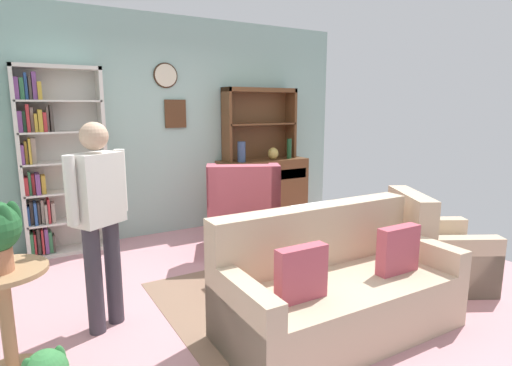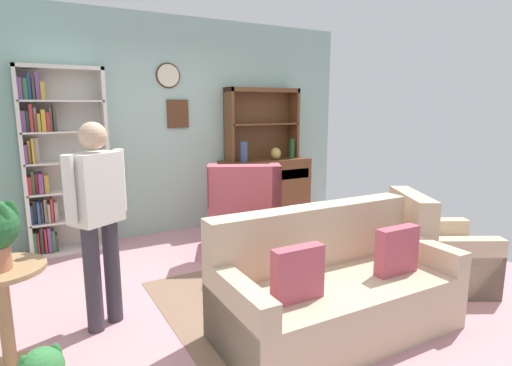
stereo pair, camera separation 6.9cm
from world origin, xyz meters
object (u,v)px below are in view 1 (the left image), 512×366
bottle_wine (289,149)px  person_reading (99,212)px  armchair_floral (434,254)px  wingback_chair (243,221)px  sideboard_hutch (259,114)px  couch_floral (336,289)px  coffee_table (267,248)px  plant_stand (6,311)px  sideboard (263,188)px  vase_tall (241,152)px  book_stack (263,236)px  vase_round (273,153)px  bookshelf (56,162)px

bottle_wine → person_reading: (-2.93, -1.79, -0.16)m
armchair_floral → wingback_chair: (-1.18, 1.63, 0.09)m
sideboard_hutch → couch_floral: bearing=-110.0°
armchair_floral → coffee_table: bearing=150.0°
sideboard_hutch → plant_stand: size_ratio=1.56×
sideboard → vase_tall: size_ratio=4.68×
plant_stand → book_stack: plant_stand is taller
sideboard → vase_round: size_ratio=7.65×
vase_tall → armchair_floral: size_ratio=0.27×
vase_round → coffee_table: size_ratio=0.21×
plant_stand → vase_round: bearing=32.7°
couch_floral → book_stack: size_ratio=10.22×
vase_round → plant_stand: vase_round is taller
vase_tall → wingback_chair: size_ratio=0.26×
bottle_wine → couch_floral: 3.14m
sideboard_hutch → vase_round: (0.13, -0.18, -0.55)m
bookshelf → armchair_floral: (2.97, -2.71, -0.76)m
vase_tall → couch_floral: vase_tall is taller
bottle_wine → plant_stand: 4.18m
bookshelf → wingback_chair: 2.19m
bottle_wine → couch_floral: bottle_wine is taller
bookshelf → armchair_floral: 4.09m
vase_tall → person_reading: bearing=-140.1°
vase_round → person_reading: person_reading is taller
bottle_wine → coffee_table: bearing=-129.9°
person_reading → sideboard_hutch: bearing=38.0°
bottle_wine → sideboard: bearing=167.1°
vase_round → bottle_wine: bottle_wine is taller
sideboard → person_reading: person_reading is taller
couch_floral → wingback_chair: wingback_chair is taller
sideboard → coffee_table: sideboard is taller
sideboard_hutch → couch_floral: 3.31m
person_reading → sideboard: bearing=36.4°
sideboard_hutch → plant_stand: (-3.17, -2.29, -1.13)m
sideboard_hutch → vase_tall: 0.66m
couch_floral → coffee_table: (-0.02, 0.95, 0.04)m
bottle_wine → person_reading: bearing=-148.6°
armchair_floral → bookshelf: bearing=137.7°
armchair_floral → plant_stand: armchair_floral is taller
vase_round → coffee_table: bearing=-124.1°
armchair_floral → wingback_chair: wingback_chair is taller
wingback_chair → vase_tall: bearing=62.1°
vase_tall → armchair_floral: 2.75m
sideboard → book_stack: 2.02m
vase_tall → bottle_wine: bottle_wine is taller
armchair_floral → book_stack: armchair_floral is taller
book_stack → bottle_wine: bearing=48.8°
vase_tall → book_stack: bearing=-111.7°
wingback_chair → person_reading: person_reading is taller
sideboard_hutch → vase_tall: size_ratio=3.96×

